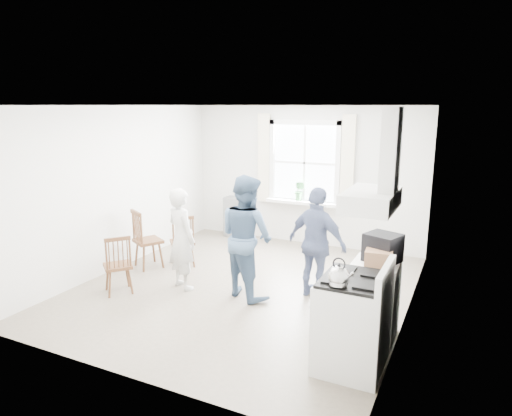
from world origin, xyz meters
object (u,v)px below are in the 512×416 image
Objects in this scene: windsor_chair_c at (118,259)px; person_right at (317,243)px; gas_stove at (353,322)px; stereo_stack at (383,248)px; windsor_chair_b at (141,233)px; low_cabinet at (374,300)px; windsor_chair_a at (183,236)px; person_left at (182,239)px; person_mid at (246,236)px.

person_right reaches higher than windsor_chair_c.
stereo_stack reaches higher than gas_stove.
stereo_stack is 3.55m from windsor_chair_c.
windsor_chair_b is at bearing 112.28° from windsor_chair_c.
low_cabinet is 3.91m from windsor_chair_b.
stereo_stack is 3.97m from windsor_chair_b.
stereo_stack reaches higher than windsor_chair_a.
person_left is 0.87× the size of person_mid.
stereo_stack is 3.48m from windsor_chair_a.
windsor_chair_a is (-3.32, 0.92, -0.52)m from stereo_stack.
windsor_chair_c is 0.56× the size of person_right.
person_left is at bearing 42.75° from windsor_chair_c.
gas_stove is 1.30× the size of windsor_chair_c.
person_mid reaches higher than low_cabinet.
person_left is at bearing 174.55° from low_cabinet.
person_right is (2.49, 1.13, 0.25)m from windsor_chair_c.
person_mid is (-1.88, 0.37, -0.21)m from stereo_stack.
low_cabinet is 3.42m from windsor_chair_a.
person_right is at bearing 2.68° from windsor_chair_b.
windsor_chair_a is (-3.20, 1.68, 0.05)m from gas_stove.
windsor_chair_c is 0.91m from person_left.
windsor_chair_b is at bearing -150.47° from windsor_chair_a.
low_cabinet reaches higher than windsor_chair_a.
gas_stove reaches higher than windsor_chair_b.
gas_stove reaches higher than windsor_chair_c.
low_cabinet is at bearing 84.32° from gas_stove.
windsor_chair_c is at bearing -173.56° from stereo_stack.
windsor_chair_b is 0.66× the size of person_left.
person_left is (1.05, -0.39, 0.14)m from windsor_chair_b.
stereo_stack is at bearing 81.22° from gas_stove.
gas_stove is 3.39m from windsor_chair_c.
low_cabinet is 0.92× the size of windsor_chair_b.
person_left is (-2.79, 0.27, 0.29)m from low_cabinet.
windsor_chair_c is at bearing -174.47° from low_cabinet.
person_mid is (1.60, 0.77, 0.32)m from windsor_chair_c.
person_mid reaches higher than windsor_chair_c.
windsor_chair_b is (-3.78, 1.36, 0.11)m from gas_stove.
person_left reaches higher than windsor_chair_b.
person_right reaches higher than low_cabinet.
gas_stove is 0.96m from stereo_stack.
low_cabinet is 0.61m from stereo_stack.
person_mid is at bearing -146.34° from person_left.
stereo_stack is at bearing -8.71° from windsor_chair_b.
windsor_chair_a is 2.34m from person_right.
stereo_stack is 0.50× the size of windsor_chair_a.
windsor_chair_b is 1.13m from person_left.
low_cabinet is at bearing -128.27° from stereo_stack.
person_right reaches higher than windsor_chair_a.
low_cabinet is at bearing 156.67° from person_right.
windsor_chair_a is at bearing 163.28° from low_cabinet.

